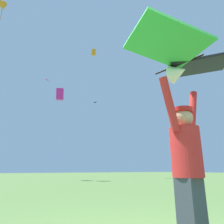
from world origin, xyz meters
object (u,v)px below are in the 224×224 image
at_px(held_stunt_kite, 183,60).
at_px(distant_kite_orange_low_left, 94,52).
at_px(distant_kite_black_mid_left, 95,102).
at_px(distant_kite_magenta_mid_right, 60,94).
at_px(distant_kite_orange_high_right, 3,7).
at_px(distant_kite_magenta_far_center, 47,80).
at_px(kite_flyer_person, 187,166).

height_order(held_stunt_kite, distant_kite_orange_low_left, distant_kite_orange_low_left).
relative_size(distant_kite_orange_low_left, distant_kite_black_mid_left, 1.33).
distance_m(held_stunt_kite, distant_kite_magenta_mid_right, 17.25).
bearing_deg(distant_kite_orange_low_left, distant_kite_orange_high_right, 172.05).
distance_m(held_stunt_kite, distant_kite_magenta_far_center, 32.33).
relative_size(kite_flyer_person, held_stunt_kite, 1.08).
height_order(kite_flyer_person, distant_kite_magenta_far_center, distant_kite_magenta_far_center).
relative_size(held_stunt_kite, distant_kite_magenta_mid_right, 1.62).
xyz_separation_m(distant_kite_magenta_mid_right, distant_kite_magenta_far_center, (1.34, 13.36, 7.15)).
xyz_separation_m(held_stunt_kite, distant_kite_black_mid_left, (11.88, 27.65, 9.53)).
height_order(distant_kite_orange_high_right, distant_kite_orange_low_left, distant_kite_orange_high_right).
relative_size(kite_flyer_person, distant_kite_orange_high_right, 0.82).
height_order(distant_kite_magenta_mid_right, distant_kite_orange_high_right, distant_kite_orange_high_right).
relative_size(distant_kite_magenta_mid_right, distant_kite_black_mid_left, 1.64).
xyz_separation_m(distant_kite_magenta_mid_right, distant_kite_black_mid_left, (9.06, 11.52, 4.13)).
height_order(kite_flyer_person, distant_kite_orange_high_right, distant_kite_orange_high_right).
relative_size(held_stunt_kite, distant_kite_orange_high_right, 0.76).
bearing_deg(distant_kite_orange_low_left, distant_kite_magenta_mid_right, -143.55).
distance_m(distant_kite_magenta_mid_right, distant_kite_magenta_far_center, 15.21).
height_order(distant_kite_magenta_mid_right, distant_kite_black_mid_left, distant_kite_black_mid_left).
relative_size(distant_kite_orange_high_right, distant_kite_black_mid_left, 3.49).
bearing_deg(distant_kite_orange_low_left, distant_kite_magenta_far_center, 110.68).
distance_m(held_stunt_kite, distant_kite_orange_high_right, 27.32).
distance_m(distant_kite_magenta_mid_right, distant_kite_orange_low_left, 10.14).
bearing_deg(distant_kite_magenta_mid_right, held_stunt_kite, -99.91).
distance_m(kite_flyer_person, distant_kite_black_mid_left, 31.93).
height_order(held_stunt_kite, distant_kite_magenta_mid_right, distant_kite_magenta_mid_right).
height_order(kite_flyer_person, distant_kite_magenta_mid_right, distant_kite_magenta_mid_right).
relative_size(distant_kite_orange_low_left, distant_kite_magenta_far_center, 1.48).
xyz_separation_m(distant_kite_orange_high_right, distant_kite_magenta_far_center, (7.31, 8.14, -4.19)).
xyz_separation_m(distant_kite_magenta_mid_right, distant_kite_orange_low_left, (4.99, 3.69, 8.02)).
bearing_deg(kite_flyer_person, distant_kite_orange_high_right, 98.36).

